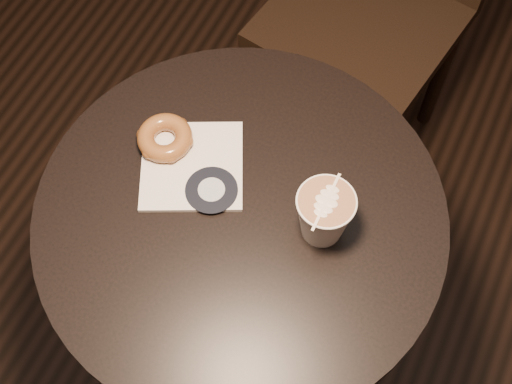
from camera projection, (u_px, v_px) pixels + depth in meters
cafe_table at (242, 258)px, 1.37m from camera, size 0.70×0.70×0.75m
pastry_bag at (192, 166)px, 1.23m from camera, size 0.23×0.23×0.01m
doughnut at (165, 138)px, 1.23m from camera, size 0.10×0.10×0.03m
latte_cup at (324, 216)px, 1.13m from camera, size 0.10×0.10×0.11m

